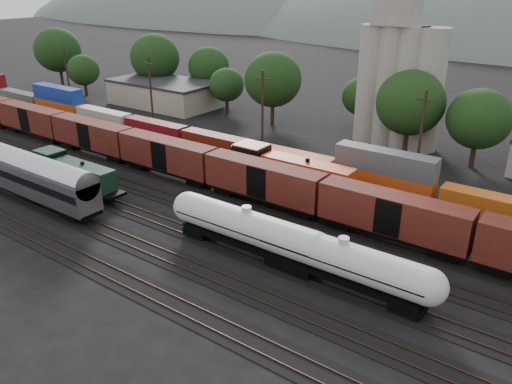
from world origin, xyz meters
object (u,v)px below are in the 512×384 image
Objects in this scene: green_locomotive at (70,171)px; tank_car_a at (247,228)px; passenger_coach at (20,171)px; orange_locomotive at (284,170)px; grain_silo at (399,73)px.

tank_car_a reaches higher than green_locomotive.
green_locomotive is 0.61× the size of passenger_coach.
green_locomotive is 0.81× the size of orange_locomotive.
grain_silo is at bearing 81.84° from orange_locomotive.
grain_silo reaches higher than tank_car_a.
orange_locomotive reaches higher than green_locomotive.
green_locomotive is 49.04m from grain_silo.
tank_car_a is at bearing 0.00° from green_locomotive.
green_locomotive is 26.36m from orange_locomotive.
orange_locomotive is (-5.51, 15.00, -0.02)m from tank_car_a.
passenger_coach is 1.32× the size of orange_locomotive.
passenger_coach reaches higher than green_locomotive.
green_locomotive is at bearing 180.00° from tank_car_a.
grain_silo reaches higher than passenger_coach.
grain_silo is (25.40, 41.00, 8.87)m from green_locomotive.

